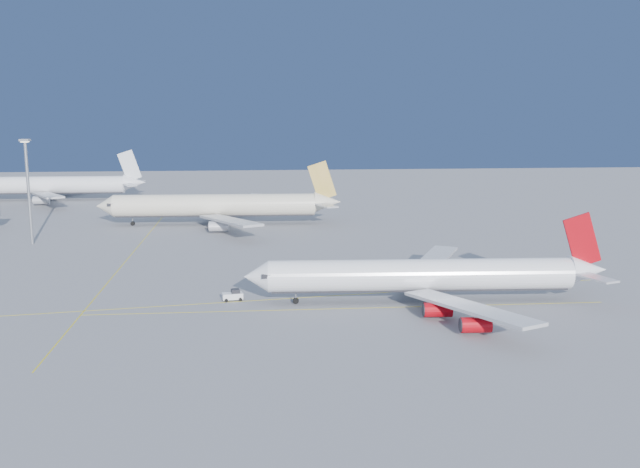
{
  "coord_description": "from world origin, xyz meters",
  "views": [
    {
      "loc": [
        -10.34,
        -130.94,
        34.41
      ],
      "look_at": [
        2.87,
        19.26,
        7.0
      ],
      "focal_mm": 40.0,
      "sensor_mm": 36.0,
      "label": 1
    }
  ],
  "objects_px": {
    "airliner_etihad": "(220,205)",
    "pushback_tug": "(233,295)",
    "airliner_virgin": "(428,276)",
    "airliner_third": "(51,185)",
    "light_mast": "(28,183)"
  },
  "relations": [
    {
      "from": "airliner_third",
      "to": "airliner_virgin",
      "type": "bearing_deg",
      "value": -53.82
    },
    {
      "from": "airliner_virgin",
      "to": "airliner_third",
      "type": "xyz_separation_m",
      "value": [
        -104.6,
        145.81,
        0.76
      ]
    },
    {
      "from": "airliner_etihad",
      "to": "pushback_tug",
      "type": "distance_m",
      "value": 82.97
    },
    {
      "from": "airliner_virgin",
      "to": "airliner_third",
      "type": "height_order",
      "value": "airliner_third"
    },
    {
      "from": "airliner_third",
      "to": "light_mast",
      "type": "xyz_separation_m",
      "value": [
        18.35,
        -84.6,
        9.89
      ]
    },
    {
      "from": "airliner_virgin",
      "to": "airliner_third",
      "type": "bearing_deg",
      "value": 127.97
    },
    {
      "from": "airliner_third",
      "to": "pushback_tug",
      "type": "bearing_deg",
      "value": -63.1
    },
    {
      "from": "airliner_etihad",
      "to": "pushback_tug",
      "type": "height_order",
      "value": "airliner_etihad"
    },
    {
      "from": "airliner_etihad",
      "to": "light_mast",
      "type": "distance_m",
      "value": 53.25
    },
    {
      "from": "airliner_virgin",
      "to": "pushback_tug",
      "type": "height_order",
      "value": "airliner_virgin"
    },
    {
      "from": "airliner_third",
      "to": "light_mast",
      "type": "bearing_deg",
      "value": -77.24
    },
    {
      "from": "airliner_etihad",
      "to": "light_mast",
      "type": "relative_size",
      "value": 2.71
    },
    {
      "from": "airliner_etihad",
      "to": "light_mast",
      "type": "height_order",
      "value": "light_mast"
    },
    {
      "from": "airliner_etihad",
      "to": "pushback_tug",
      "type": "bearing_deg",
      "value": -84.21
    },
    {
      "from": "airliner_etihad",
      "to": "airliner_third",
      "type": "xyz_separation_m",
      "value": [
        -64.04,
        59.09,
        -0.07
      ]
    }
  ]
}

